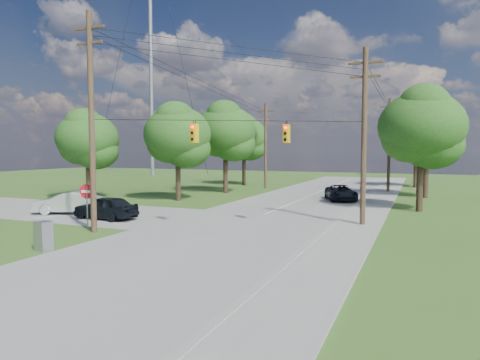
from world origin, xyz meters
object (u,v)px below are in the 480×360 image
at_px(car_cross_silver, 69,203).
at_px(do_not_enter_sign, 87,196).
at_px(pole_north_e, 389,144).
at_px(pole_sw, 92,119).
at_px(pole_north_w, 266,145).
at_px(control_cabinet, 44,236).
at_px(pole_ne, 364,134).
at_px(car_cross_dark, 106,207).
at_px(car_main_north, 341,193).

distance_m(car_cross_silver, do_not_enter_sign, 6.67).
distance_m(pole_north_e, do_not_enter_sign, 32.59).
bearing_deg(do_not_enter_sign, car_cross_silver, 128.21).
bearing_deg(pole_sw, car_cross_silver, 144.21).
distance_m(pole_north_w, car_cross_silver, 26.11).
height_order(pole_sw, do_not_enter_sign, pole_sw).
bearing_deg(do_not_enter_sign, pole_sw, -45.83).
relative_size(car_cross_silver, control_cabinet, 3.55).
bearing_deg(pole_ne, car_cross_silver, -171.18).
bearing_deg(pole_sw, do_not_enter_sign, 149.28).
bearing_deg(pole_north_w, car_cross_silver, -103.21).
relative_size(pole_ne, car_cross_dark, 2.35).
relative_size(pole_sw, pole_ne, 1.14).
relative_size(pole_north_e, car_main_north, 2.02).
xyz_separation_m(pole_ne, car_cross_dark, (-15.79, -3.94, -4.67)).
bearing_deg(pole_north_w, control_cabinet, -87.56).
distance_m(pole_north_e, car_main_north, 10.94).
relative_size(pole_ne, control_cabinet, 7.84).
relative_size(pole_north_e, car_cross_dark, 2.24).
distance_m(car_cross_silver, control_cabinet, 11.55).
bearing_deg(pole_north_e, car_cross_dark, -121.32).
height_order(car_cross_dark, car_main_north, car_cross_dark).
xyz_separation_m(pole_ne, do_not_enter_sign, (-14.51, -7.00, -3.59)).
relative_size(car_cross_silver, do_not_enter_sign, 1.83).
distance_m(car_cross_dark, car_cross_silver, 4.09).
distance_m(car_cross_dark, car_main_north, 20.66).
distance_m(pole_sw, pole_ne, 15.51).
bearing_deg(pole_north_e, do_not_enter_sign, -116.57).
bearing_deg(pole_ne, car_cross_dark, -165.98).
height_order(control_cabinet, do_not_enter_sign, do_not_enter_sign).
xyz_separation_m(pole_north_w, car_cross_silver, (-5.88, -25.07, -4.31)).
relative_size(car_cross_dark, do_not_enter_sign, 1.72).
bearing_deg(control_cabinet, pole_north_w, 105.98).
bearing_deg(pole_ne, do_not_enter_sign, -154.23).
xyz_separation_m(pole_sw, do_not_enter_sign, (-1.01, 0.60, -4.35)).
xyz_separation_m(pole_north_e, car_cross_dark, (-15.79, -25.94, -4.34)).
bearing_deg(car_cross_silver, pole_ne, 76.05).
distance_m(pole_sw, control_cabinet, 7.17).
relative_size(control_cabinet, do_not_enter_sign, 0.52).
distance_m(pole_ne, control_cabinet, 17.95).
distance_m(pole_sw, pole_north_w, 29.62).
bearing_deg(pole_sw, pole_north_w, 90.77).
bearing_deg(pole_north_e, car_main_north, -109.86).
xyz_separation_m(pole_north_w, do_not_enter_sign, (-0.61, -29.00, -3.26)).
bearing_deg(car_cross_silver, pole_sw, 31.44).
bearing_deg(car_main_north, car_cross_dark, -147.39).
relative_size(pole_north_w, car_cross_silver, 2.10).
bearing_deg(car_cross_silver, car_main_north, 110.93).
xyz_separation_m(pole_north_e, car_cross_silver, (-19.78, -25.07, -4.31)).
height_order(car_cross_dark, car_cross_silver, car_cross_silver).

